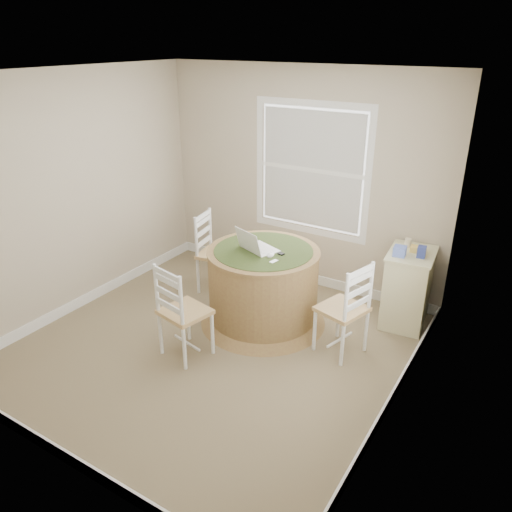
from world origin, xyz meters
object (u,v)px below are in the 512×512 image
Objects in this scene: chair_near at (185,311)px; corner_chest at (407,288)px; chair_left at (217,253)px; laptop at (257,247)px; chair_right at (342,308)px; round_table at (263,284)px.

corner_chest is (1.63, 1.71, -0.06)m from chair_near.
chair_left is at bearing -174.74° from corner_chest.
chair_right is at bearing -161.63° from laptop.
round_table is at bearing -154.66° from corner_chest.
chair_near is 1.15× the size of corner_chest.
chair_near is at bearing 94.65° from laptop.
laptop is at bearing -76.60° from chair_right.
chair_left is at bearing -4.72° from laptop.
laptop is (-0.99, 0.05, 0.40)m from chair_right.
chair_near and chair_right have the same top height.
round_table is at bearing -78.44° from chair_right.
laptop reaches higher than chair_left.
chair_left is 2.22m from corner_chest.
round_table is at bearing -97.48° from chair_near.
corner_chest is (0.38, 0.87, -0.06)m from chair_right.
chair_near is 2.36m from corner_chest.
round_table is at bearing -134.25° from laptop.
round_table is 0.97m from chair_near.
round_table is 2.95× the size of laptop.
chair_left is at bearing 168.98° from round_table.
chair_right is 1.07m from laptop.
round_table is at bearing -123.00° from chair_left.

